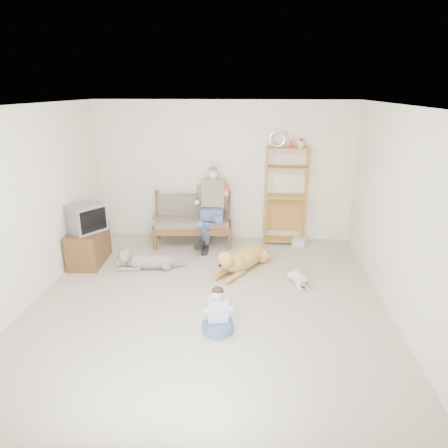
# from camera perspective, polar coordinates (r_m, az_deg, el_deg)

# --- Properties ---
(floor) EXTENTS (5.50, 5.50, 0.00)m
(floor) POSITION_cam_1_polar(r_m,az_deg,el_deg) (5.74, -2.40, -11.51)
(floor) COLOR beige
(floor) RESTS_ON ground
(ceiling) EXTENTS (5.50, 5.50, 0.00)m
(ceiling) POSITION_cam_1_polar(r_m,az_deg,el_deg) (4.96, -2.84, 16.51)
(ceiling) COLOR white
(ceiling) RESTS_ON ground
(wall_back) EXTENTS (5.00, 0.00, 5.00)m
(wall_back) POSITION_cam_1_polar(r_m,az_deg,el_deg) (7.84, -0.06, 7.47)
(wall_back) COLOR silver
(wall_back) RESTS_ON ground
(wall_front) EXTENTS (5.00, 0.00, 5.00)m
(wall_front) POSITION_cam_1_polar(r_m,az_deg,el_deg) (2.74, -10.11, -16.03)
(wall_front) COLOR silver
(wall_front) RESTS_ON ground
(wall_left) EXTENTS (0.00, 5.50, 5.50)m
(wall_left) POSITION_cam_1_polar(r_m,az_deg,el_deg) (6.03, -26.88, 1.88)
(wall_left) COLOR silver
(wall_left) RESTS_ON ground
(wall_right) EXTENTS (0.00, 5.50, 5.50)m
(wall_right) POSITION_cam_1_polar(r_m,az_deg,el_deg) (5.48, 24.33, 0.68)
(wall_right) COLOR silver
(wall_right) RESTS_ON ground
(loveseat) EXTENTS (1.56, 0.85, 0.95)m
(loveseat) POSITION_cam_1_polar(r_m,az_deg,el_deg) (7.77, -4.45, 0.70)
(loveseat) COLOR brown
(loveseat) RESTS_ON ground
(man) EXTENTS (0.58, 0.82, 1.33)m
(man) POSITION_cam_1_polar(r_m,az_deg,el_deg) (7.44, -1.93, 1.63)
(man) COLOR #4B5F8B
(man) RESTS_ON loveseat
(etagere) EXTENTS (0.83, 0.36, 2.17)m
(etagere) POSITION_cam_1_polar(r_m,az_deg,el_deg) (7.73, 8.81, 4.09)
(etagere) COLOR #BA823A
(etagere) RESTS_ON ground
(book_stack) EXTENTS (0.28, 0.23, 0.15)m
(book_stack) POSITION_cam_1_polar(r_m,az_deg,el_deg) (7.86, 10.65, -2.53)
(book_stack) COLOR white
(book_stack) RESTS_ON ground
(tv_stand) EXTENTS (0.55, 0.93, 0.60)m
(tv_stand) POSITION_cam_1_polar(r_m,az_deg,el_deg) (7.31, -18.78, -3.05)
(tv_stand) COLOR brown
(tv_stand) RESTS_ON ground
(crt_tv) EXTENTS (0.69, 0.72, 0.47)m
(crt_tv) POSITION_cam_1_polar(r_m,az_deg,el_deg) (7.08, -19.13, 0.82)
(crt_tv) COLOR slate
(crt_tv) RESTS_ON tv_stand
(wall_outlet) EXTENTS (0.12, 0.02, 0.08)m
(wall_outlet) POSITION_cam_1_polar(r_m,az_deg,el_deg) (8.30, -8.71, 0.38)
(wall_outlet) COLOR silver
(wall_outlet) RESTS_ON ground
(golden_retriever) EXTENTS (0.93, 1.41, 0.48)m
(golden_retriever) POSITION_cam_1_polar(r_m,az_deg,el_deg) (6.69, 2.55, -5.02)
(golden_retriever) COLOR #C59344
(golden_retriever) RESTS_ON ground
(shaggy_dog) EXTENTS (1.20, 0.41, 0.36)m
(shaggy_dog) POSITION_cam_1_polar(r_m,az_deg,el_deg) (6.87, -11.13, -5.16)
(shaggy_dog) COLOR silver
(shaggy_dog) RESTS_ON ground
(terrier) EXTENTS (0.32, 0.65, 0.25)m
(terrier) POSITION_cam_1_polar(r_m,az_deg,el_deg) (6.34, 10.78, -7.68)
(terrier) COLOR white
(terrier) RESTS_ON ground
(child) EXTENTS (0.39, 0.39, 0.62)m
(child) POSITION_cam_1_polar(r_m,az_deg,el_deg) (5.08, -0.89, -12.93)
(child) COLOR #4B5F8B
(child) RESTS_ON ground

